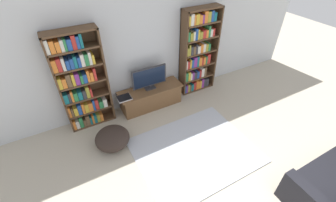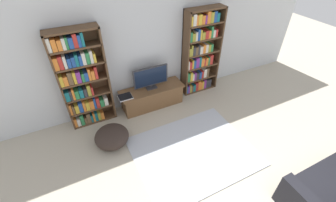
{
  "view_description": "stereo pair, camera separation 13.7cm",
  "coord_description": "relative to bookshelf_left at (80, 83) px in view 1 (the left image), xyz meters",
  "views": [
    {
      "loc": [
        -1.65,
        0.05,
        3.44
      ],
      "look_at": [
        -0.0,
        3.1,
        0.7
      ],
      "focal_mm": 24.0,
      "sensor_mm": 36.0,
      "label": 1
    },
    {
      "loc": [
        -1.53,
        -0.01,
        3.44
      ],
      "look_at": [
        -0.0,
        3.1,
        0.7
      ],
      "focal_mm": 24.0,
      "sensor_mm": 36.0,
      "label": 2
    }
  ],
  "objects": [
    {
      "name": "wall_back",
      "position": [
        1.42,
        0.18,
        0.27
      ],
      "size": [
        8.8,
        0.06,
        2.6
      ],
      "color": "silver",
      "rests_on": "ground_plane"
    },
    {
      "name": "bookshelf_left",
      "position": [
        0.0,
        0.0,
        0.0
      ],
      "size": [
        0.92,
        0.3,
        2.07
      ],
      "color": "#513823",
      "rests_on": "ground_plane"
    },
    {
      "name": "bookshelf_right",
      "position": [
        2.72,
        -0.0,
        -0.0
      ],
      "size": [
        0.92,
        0.3,
        2.07
      ],
      "color": "#513823",
      "rests_on": "ground_plane"
    },
    {
      "name": "tv_stand",
      "position": [
        1.41,
        -0.12,
        -0.78
      ],
      "size": [
        1.48,
        0.49,
        0.49
      ],
      "color": "brown",
      "rests_on": "ground_plane"
    },
    {
      "name": "television",
      "position": [
        1.41,
        -0.1,
        -0.26
      ],
      "size": [
        0.81,
        0.16,
        0.53
      ],
      "color": "#2D2D33",
      "rests_on": "tv_stand"
    },
    {
      "name": "laptop",
      "position": [
        0.76,
        -0.18,
        -0.53
      ],
      "size": [
        0.3,
        0.26,
        0.03
      ],
      "color": "silver",
      "rests_on": "tv_stand"
    },
    {
      "name": "area_rug",
      "position": [
        1.55,
        -1.78,
        -1.02
      ],
      "size": [
        2.2,
        1.78,
        0.02
      ],
      "color": "#B2B7C1",
      "rests_on": "ground_plane"
    },
    {
      "name": "beanbag_ottoman",
      "position": [
        0.23,
        -0.89,
        -0.84
      ],
      "size": [
        0.66,
        0.66,
        0.37
      ],
      "primitive_type": "ellipsoid",
      "color": "#2D231E",
      "rests_on": "ground_plane"
    }
  ]
}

